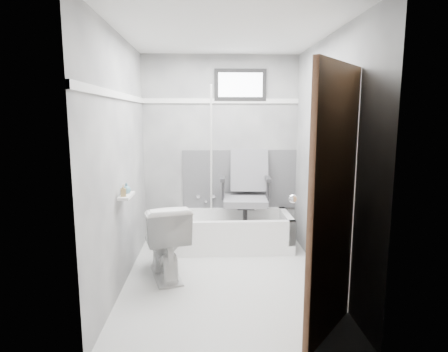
{
  "coord_description": "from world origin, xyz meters",
  "views": [
    {
      "loc": [
        -0.18,
        -3.57,
        1.64
      ],
      "look_at": [
        0.0,
        0.35,
        1.0
      ],
      "focal_mm": 30.0,
      "sensor_mm": 36.0,
      "label": 1
    }
  ],
  "objects": [
    {
      "name": "soap_bottle_b",
      "position": [
        -0.94,
        -0.08,
        0.96
      ],
      "size": [
        0.09,
        0.09,
        0.1
      ],
      "primitive_type": "imported",
      "rotation": [
        0.0,
        0.0,
        0.19
      ],
      "color": "teal",
      "rests_on": "shelf"
    },
    {
      "name": "door",
      "position": [
        0.98,
        -1.28,
        1.0
      ],
      "size": [
        0.78,
        0.78,
        2.0
      ],
      "primitive_type": null,
      "color": "#532D1F",
      "rests_on": "floor"
    },
    {
      "name": "wall_front",
      "position": [
        0.0,
        -1.3,
        1.2
      ],
      "size": [
        2.0,
        0.02,
        2.4
      ],
      "primitive_type": "cube",
      "color": "#5E5E62",
      "rests_on": "floor"
    },
    {
      "name": "window",
      "position": [
        0.25,
        1.29,
        2.02
      ],
      "size": [
        0.66,
        0.04,
        0.4
      ],
      "primitive_type": null,
      "color": "black",
      "rests_on": "wall_back"
    },
    {
      "name": "toilet",
      "position": [
        -0.62,
        0.11,
        0.38
      ],
      "size": [
        0.64,
        0.87,
        0.76
      ],
      "primitive_type": "imported",
      "rotation": [
        0.0,
        0.0,
        3.43
      ],
      "color": "white",
      "rests_on": "floor"
    },
    {
      "name": "shelf",
      "position": [
        -0.93,
        -0.14,
        0.9
      ],
      "size": [
        0.1,
        0.32,
        0.02
      ],
      "primitive_type": "cube",
      "color": "silver",
      "rests_on": "wall_left"
    },
    {
      "name": "backerboard",
      "position": [
        0.25,
        1.29,
        0.8
      ],
      "size": [
        1.5,
        0.02,
        0.78
      ],
      "primitive_type": "cube",
      "color": "#4C4C4F",
      "rests_on": "wall_back"
    },
    {
      "name": "trim_left",
      "position": [
        -0.99,
        0.0,
        1.82
      ],
      "size": [
        0.02,
        2.6,
        0.06
      ],
      "primitive_type": "cube",
      "color": "white",
      "rests_on": "wall_left"
    },
    {
      "name": "faucet",
      "position": [
        -0.2,
        1.27,
        0.55
      ],
      "size": [
        0.26,
        0.1,
        0.16
      ],
      "primitive_type": null,
      "color": "silver",
      "rests_on": "wall_back"
    },
    {
      "name": "soap_bottle_a",
      "position": [
        -0.94,
        -0.22,
        0.97
      ],
      "size": [
        0.06,
        0.06,
        0.11
      ],
      "primitive_type": "imported",
      "rotation": [
        0.0,
        0.0,
        0.21
      ],
      "color": "#A18650",
      "rests_on": "shelf"
    },
    {
      "name": "pole",
      "position": [
        -0.13,
        1.06,
        1.05
      ],
      "size": [
        0.02,
        0.6,
        1.87
      ],
      "primitive_type": "cylinder",
      "rotation": [
        0.3,
        0.0,
        0.0
      ],
      "color": "white",
      "rests_on": "bathtub"
    },
    {
      "name": "bathtub",
      "position": [
        0.1,
        0.93,
        0.21
      ],
      "size": [
        1.5,
        0.7,
        0.42
      ],
      "primitive_type": null,
      "color": "white",
      "rests_on": "floor"
    },
    {
      "name": "trim_back",
      "position": [
        0.0,
        1.29,
        1.82
      ],
      "size": [
        2.0,
        0.02,
        0.06
      ],
      "primitive_type": "cube",
      "color": "white",
      "rests_on": "wall_back"
    },
    {
      "name": "floor",
      "position": [
        0.0,
        0.0,
        0.0
      ],
      "size": [
        2.6,
        2.6,
        0.0
      ],
      "primitive_type": "plane",
      "color": "silver",
      "rests_on": "ground"
    },
    {
      "name": "wall_back",
      "position": [
        0.0,
        1.3,
        1.2
      ],
      "size": [
        2.0,
        0.02,
        2.4
      ],
      "primitive_type": "cube",
      "color": "#5E5E62",
      "rests_on": "floor"
    },
    {
      "name": "wall_left",
      "position": [
        -1.0,
        0.0,
        1.2
      ],
      "size": [
        0.02,
        2.6,
        2.4
      ],
      "primitive_type": "cube",
      "color": "#5E5E62",
      "rests_on": "floor"
    },
    {
      "name": "ceiling",
      "position": [
        0.0,
        0.0,
        2.4
      ],
      "size": [
        2.6,
        2.6,
        0.0
      ],
      "primitive_type": "plane",
      "rotation": [
        3.14,
        0.0,
        0.0
      ],
      "color": "silver",
      "rests_on": "floor"
    },
    {
      "name": "wall_right",
      "position": [
        1.0,
        0.0,
        1.2
      ],
      "size": [
        0.02,
        2.6,
        2.4
      ],
      "primitive_type": "cube",
      "color": "#5E5E62",
      "rests_on": "floor"
    },
    {
      "name": "office_chair",
      "position": [
        0.29,
        0.96,
        0.67
      ],
      "size": [
        0.67,
        0.67,
        1.09
      ],
      "primitive_type": null,
      "rotation": [
        0.0,
        0.0,
        -0.07
      ],
      "color": "slate",
      "rests_on": "bathtub"
    }
  ]
}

